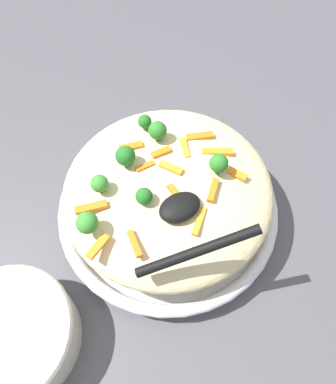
% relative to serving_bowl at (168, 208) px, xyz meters
% --- Properties ---
extents(ground_plane, '(2.40, 2.40, 0.00)m').
position_rel_serving_bowl_xyz_m(ground_plane, '(0.00, 0.00, -0.02)').
color(ground_plane, '#4C4C51').
extents(serving_bowl, '(0.34, 0.34, 0.04)m').
position_rel_serving_bowl_xyz_m(serving_bowl, '(0.00, 0.00, 0.00)').
color(serving_bowl, silver).
rests_on(serving_bowl, ground_plane).
extents(pasta_mound, '(0.30, 0.30, 0.08)m').
position_rel_serving_bowl_xyz_m(pasta_mound, '(0.00, 0.00, 0.06)').
color(pasta_mound, beige).
rests_on(pasta_mound, serving_bowl).
extents(carrot_piece_0, '(0.04, 0.02, 0.01)m').
position_rel_serving_bowl_xyz_m(carrot_piece_0, '(-0.07, -0.04, 0.09)').
color(carrot_piece_0, orange).
rests_on(carrot_piece_0, pasta_mound).
extents(carrot_piece_1, '(0.04, 0.02, 0.01)m').
position_rel_serving_bowl_xyz_m(carrot_piece_1, '(0.11, -0.01, 0.09)').
color(carrot_piece_1, orange).
rests_on(carrot_piece_1, pasta_mound).
extents(carrot_piece_2, '(0.01, 0.04, 0.01)m').
position_rel_serving_bowl_xyz_m(carrot_piece_2, '(0.08, 0.06, 0.09)').
color(carrot_piece_2, orange).
rests_on(carrot_piece_2, pasta_mound).
extents(carrot_piece_3, '(0.03, 0.03, 0.01)m').
position_rel_serving_bowl_xyz_m(carrot_piece_3, '(-0.04, 0.05, 0.10)').
color(carrot_piece_3, orange).
rests_on(carrot_piece_3, pasta_mound).
extents(carrot_piece_4, '(0.02, 0.03, 0.01)m').
position_rel_serving_bowl_xyz_m(carrot_piece_4, '(-0.08, 0.04, 0.09)').
color(carrot_piece_4, orange).
rests_on(carrot_piece_4, pasta_mound).
extents(carrot_piece_5, '(0.02, 0.04, 0.01)m').
position_rel_serving_bowl_xyz_m(carrot_piece_5, '(-0.04, -0.03, 0.09)').
color(carrot_piece_5, orange).
rests_on(carrot_piece_5, pasta_mound).
extents(carrot_piece_6, '(0.03, 0.02, 0.01)m').
position_rel_serving_bowl_xyz_m(carrot_piece_6, '(0.02, -0.07, 0.09)').
color(carrot_piece_6, orange).
rests_on(carrot_piece_6, pasta_mound).
extents(carrot_piece_7, '(0.03, 0.01, 0.01)m').
position_rel_serving_bowl_xyz_m(carrot_piece_7, '(0.02, -0.03, 0.10)').
color(carrot_piece_7, orange).
rests_on(carrot_piece_7, pasta_mound).
extents(carrot_piece_8, '(0.01, 0.03, 0.01)m').
position_rel_serving_bowl_xyz_m(carrot_piece_8, '(0.01, 0.03, 0.10)').
color(carrot_piece_8, orange).
rests_on(carrot_piece_8, pasta_mound).
extents(carrot_piece_9, '(0.04, 0.02, 0.01)m').
position_rel_serving_bowl_xyz_m(carrot_piece_9, '(0.12, 0.05, 0.09)').
color(carrot_piece_9, orange).
rests_on(carrot_piece_9, pasta_mound).
extents(carrot_piece_10, '(0.04, 0.03, 0.01)m').
position_rel_serving_bowl_xyz_m(carrot_piece_10, '(-0.00, 0.08, 0.09)').
color(carrot_piece_10, orange).
rests_on(carrot_piece_10, pasta_mound).
extents(carrot_piece_11, '(0.03, 0.03, 0.01)m').
position_rel_serving_bowl_xyz_m(carrot_piece_11, '(-0.01, -0.01, 0.10)').
color(carrot_piece_11, orange).
rests_on(carrot_piece_11, pasta_mound).
extents(carrot_piece_12, '(0.03, 0.01, 0.01)m').
position_rel_serving_bowl_xyz_m(carrot_piece_12, '(-0.01, -0.04, 0.10)').
color(carrot_piece_12, orange).
rests_on(carrot_piece_12, pasta_mound).
extents(carrot_piece_13, '(0.04, 0.03, 0.01)m').
position_rel_serving_bowl_xyz_m(carrot_piece_13, '(-0.08, 0.00, 0.09)').
color(carrot_piece_13, orange).
rests_on(carrot_piece_13, pasta_mound).
extents(broccoli_floret_0, '(0.02, 0.02, 0.02)m').
position_rel_serving_bowl_xyz_m(broccoli_floret_0, '(0.05, 0.02, 0.10)').
color(broccoli_floret_0, '#205B1C').
rests_on(broccoli_floret_0, pasta_mound).
extents(broccoli_floret_1, '(0.02, 0.02, 0.03)m').
position_rel_serving_bowl_xyz_m(broccoli_floret_1, '(-0.01, -0.09, 0.10)').
color(broccoli_floret_1, '#205B1C').
rests_on(broccoli_floret_1, pasta_mound).
extents(broccoli_floret_2, '(0.03, 0.03, 0.03)m').
position_rel_serving_bowl_xyz_m(broccoli_floret_2, '(0.12, 0.02, 0.11)').
color(broccoli_floret_2, '#377928').
rests_on(broccoli_floret_2, pasta_mound).
extents(broccoli_floret_3, '(0.03, 0.03, 0.03)m').
position_rel_serving_bowl_xyz_m(broccoli_floret_3, '(0.04, -0.05, 0.11)').
color(broccoli_floret_3, '#205B1C').
rests_on(broccoli_floret_3, pasta_mound).
extents(broccoli_floret_4, '(0.03, 0.03, 0.03)m').
position_rel_serving_bowl_xyz_m(broccoli_floret_4, '(-0.06, 0.03, 0.11)').
color(broccoli_floret_4, '#296820').
rests_on(broccoli_floret_4, pasta_mound).
extents(broccoli_floret_5, '(0.02, 0.02, 0.03)m').
position_rel_serving_bowl_xyz_m(broccoli_floret_5, '(0.09, -0.03, 0.10)').
color(broccoli_floret_5, '#377928').
rests_on(broccoli_floret_5, pasta_mound).
extents(broccoli_floret_6, '(0.03, 0.03, 0.03)m').
position_rel_serving_bowl_xyz_m(broccoli_floret_6, '(-0.02, -0.06, 0.11)').
color(broccoli_floret_6, '#296820').
rests_on(broccoli_floret_6, pasta_mound).
extents(serving_spoon, '(0.14, 0.11, 0.06)m').
position_rel_serving_bowl_xyz_m(serving_spoon, '(0.02, 0.08, 0.11)').
color(serving_spoon, black).
rests_on(serving_spoon, pasta_mound).
extents(companion_bowl, '(0.17, 0.17, 0.07)m').
position_rel_serving_bowl_xyz_m(companion_bowl, '(0.27, 0.07, 0.02)').
color(companion_bowl, beige).
rests_on(companion_bowl, ground_plane).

